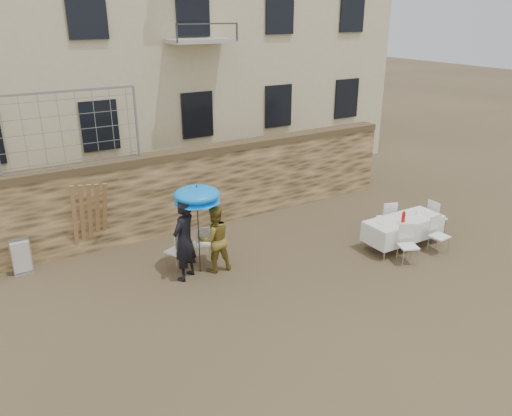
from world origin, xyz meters
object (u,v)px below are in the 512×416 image
umbrella (197,197)px  chair_stack_right (21,255)px  banquet_table (404,220)px  table_chair_front_right (440,235)px  man_suit (184,240)px  woman_dress (215,239)px  soda_bottle (403,217)px  table_chair_front_left (408,245)px  couple_chair_left (176,250)px  couple_chair_right (203,243)px  table_chair_side (437,217)px  table_chair_back (386,217)px

umbrella → chair_stack_right: bearing=149.6°
banquet_table → table_chair_front_right: (0.50, -0.75, -0.25)m
banquet_table → table_chair_front_right: size_ratio=2.19×
man_suit → woman_dress: size_ratio=1.19×
soda_bottle → table_chair_front_left: soda_bottle is taller
couple_chair_left → couple_chair_right: (0.70, 0.00, 0.00)m
banquet_table → table_chair_front_left: bearing=-128.7°
banquet_table → table_chair_side: size_ratio=2.19×
table_chair_front_left → table_chair_side: 2.17m
woman_dress → table_chair_front_left: (4.12, -2.10, -0.32)m
man_suit → chair_stack_right: man_suit is taller
couple_chair_right → table_chair_front_left: (4.17, -2.65, 0.00)m
couple_chair_right → table_chair_back: size_ratio=1.00×
woman_dress → soda_bottle: bearing=167.5°
table_chair_front_left → table_chair_side: same height
chair_stack_right → table_chair_side: bearing=-18.9°
man_suit → table_chair_front_right: bearing=127.1°
man_suit → banquet_table: 5.64m
woman_dress → couple_chair_left: bearing=-30.4°
couple_chair_right → table_chair_back: 5.09m
couple_chair_right → soda_bottle: size_ratio=3.69×
man_suit → umbrella: size_ratio=0.96×
table_chair_front_left → table_chair_back: (0.80, 1.55, 0.00)m
umbrella → table_chair_front_right: 6.15m
couple_chair_left → table_chair_back: 5.77m
umbrella → woman_dress: bearing=-15.9°
banquet_table → chair_stack_right: bearing=157.7°
table_chair_front_left → table_chair_back: same height
woman_dress → couple_chair_left: (-0.75, 0.55, -0.32)m
woman_dress → couple_chair_right: 0.64m
man_suit → banquet_table: size_ratio=0.91×
man_suit → umbrella: 1.00m
man_suit → soda_bottle: man_suit is taller
man_suit → couple_chair_left: size_ratio=1.99×
couple_chair_right → table_chair_front_right: size_ratio=1.00×
couple_chair_left → table_chair_front_right: (5.97, -2.65, 0.00)m
man_suit → table_chair_front_left: bearing=123.1°
couple_chair_right → table_chair_front_right: bearing=169.5°
table_chair_front_left → table_chair_side: size_ratio=1.00×
man_suit → chair_stack_right: bearing=-68.2°
umbrella → table_chair_front_right: bearing=-21.6°
man_suit → table_chair_back: bearing=140.9°
table_chair_side → chair_stack_right: (-10.03, 3.44, -0.02)m
soda_bottle → table_chair_front_left: bearing=-123.7°
umbrella → table_chair_back: size_ratio=2.06×
woman_dress → soda_bottle: 4.76m
table_chair_back → table_chair_front_right: bearing=118.4°
table_chair_front_right → table_chair_side: 1.24m
couple_chair_right → banquet_table: (4.77, -1.90, 0.25)m
table_chair_side → chair_stack_right: size_ratio=1.04×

